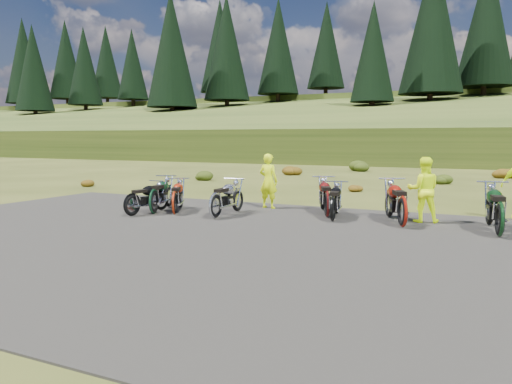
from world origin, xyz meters
The scene contains 38 objects.
ground centered at (0.00, 0.00, 0.00)m, with size 300.00×300.00×0.00m, color #354015.
gravel_pad centered at (0.00, -2.00, 0.00)m, with size 20.00×12.00×0.04m, color black.
hill_slope centered at (0.00, 50.00, 0.00)m, with size 300.00×46.00×3.00m, color #2C4115, non-canonical shape.
hill_plateau centered at (0.00, 110.00, 0.00)m, with size 300.00×90.00×9.17m, color #2C4115.
conifer_5 centered at (-105.00, 78.00, 18.16)m, with size 6.16×6.16×16.00m.
conifer_8 centered at (-87.00, 65.00, 18.57)m, with size 7.92×7.92×20.00m.
conifer_9 centered at (-81.00, 71.00, 19.26)m, with size 7.48×7.48×19.00m.
conifer_10 centered at (-75.00, 77.00, 19.16)m, with size 7.04×7.04×18.00m.
conifer_11 centered at (-69.00, 52.00, 14.47)m, with size 6.60×6.60×17.00m.
conifer_12 centered at (-63.00, 58.00, 15.17)m, with size 6.16×6.16×16.00m.
conifer_13 centered at (-57.00, 64.00, 15.86)m, with size 5.72×5.72×15.00m.
conifer_14 centered at (-51.00, 70.00, 16.55)m, with size 5.28×5.28×14.00m.
conifer_15 centered at (-45.00, 76.00, 20.16)m, with size 7.92×7.92×20.00m.
conifer_16 centered at (-39.00, 51.00, 15.28)m, with size 7.48×7.48×19.00m.
conifer_17 centered at (-33.00, 57.00, 15.97)m, with size 7.04×7.04×18.00m.
conifer_18 centered at (-27.00, 63.00, 16.66)m, with size 6.60×6.60×17.00m.
conifer_19 centered at (-21.00, 69.00, 17.36)m, with size 6.16×6.16×16.00m.
conifer_20 centered at (-15.00, 75.00, 17.65)m, with size 5.72×5.72×15.00m.
conifer_21 centered at (-9.00, 50.00, 12.56)m, with size 5.28×5.28×14.00m.
conifer_22 centered at (-3.00, 56.00, 16.77)m, with size 7.92×7.92×20.00m.
conifer_23 centered at (3.00, 62.00, 17.47)m, with size 7.48×7.48×19.00m.
shrub_0 centered at (-12.00, 6.00, 0.23)m, with size 0.77×0.77×0.45m, color #67350C.
shrub_1 centered at (-9.10, 11.30, 0.31)m, with size 1.03×1.03×0.61m, color #23360D.
shrub_2 centered at (-6.20, 16.60, 0.38)m, with size 1.30×1.30×0.77m, color #67350C.
shrub_3 centered at (-3.30, 21.90, 0.46)m, with size 1.56×1.56×0.92m, color #23360D.
shrub_4 centered at (-0.40, 9.20, 0.23)m, with size 0.77×0.77×0.45m, color #67350C.
shrub_5 centered at (2.50, 14.50, 0.31)m, with size 1.03×1.03×0.61m, color #23360D.
shrub_6 centered at (5.40, 19.80, 0.38)m, with size 1.30×1.30×0.77m, color #67350C.
motorcycle_0 centered at (-4.35, -0.22, 0.00)m, with size 1.85×0.62×0.97m, color black, non-canonical shape.
motorcycle_1 centered at (-3.44, 0.56, 0.00)m, with size 1.93×0.64×1.01m, color maroon, non-canonical shape.
motorcycle_2 centered at (-4.04, 0.38, 0.00)m, with size 2.06×0.69×1.08m, color black, non-canonical shape.
motorcycle_3 centered at (-1.99, 0.45, 0.00)m, with size 2.03×0.68×1.06m, color #ADADB2, non-canonical shape.
motorcycle_4 centered at (0.74, 2.01, 0.00)m, with size 2.10×0.70×1.10m, color #550F0E, non-canonical shape.
motorcycle_5 centered at (1.10, 1.38, 0.00)m, with size 1.95×0.65×1.02m, color black, non-canonical shape.
motorcycle_6 centered at (2.92, 1.30, 0.00)m, with size 2.23×0.74×1.17m, color maroon, non-canonical shape.
motorcycle_7 centered at (5.11, 0.98, 0.00)m, with size 2.27×0.76×1.19m, color black, non-canonical shape.
person_middle centered at (-1.51, 2.95, 0.87)m, with size 0.63×0.41×1.73m, color #DFFC0D.
person_right_a centered at (3.28, 2.32, 0.86)m, with size 0.84×0.65×1.73m, color #DFFC0D.
Camera 1 is at (4.98, -11.40, 2.26)m, focal length 35.00 mm.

